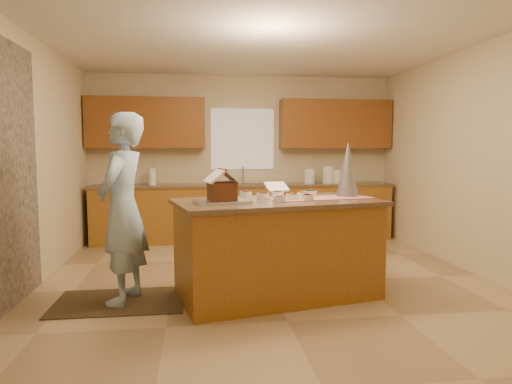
# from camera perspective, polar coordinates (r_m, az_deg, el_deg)

# --- Properties ---
(floor) EXTENTS (5.50, 5.50, 0.00)m
(floor) POSITION_cam_1_polar(r_m,az_deg,el_deg) (5.14, 1.42, -11.36)
(floor) COLOR tan
(floor) RESTS_ON ground
(ceiling) EXTENTS (5.50, 5.50, 0.00)m
(ceiling) POSITION_cam_1_polar(r_m,az_deg,el_deg) (5.07, 1.50, 19.28)
(ceiling) COLOR silver
(ceiling) RESTS_ON floor
(wall_back) EXTENTS (5.50, 5.50, 0.00)m
(wall_back) POSITION_cam_1_polar(r_m,az_deg,el_deg) (7.65, -1.74, 4.39)
(wall_back) COLOR beige
(wall_back) RESTS_ON floor
(wall_front) EXTENTS (5.50, 5.50, 0.00)m
(wall_front) POSITION_cam_1_polar(r_m,az_deg,el_deg) (2.25, 12.36, 1.93)
(wall_front) COLOR beige
(wall_front) RESTS_ON floor
(wall_left) EXTENTS (5.50, 5.50, 0.00)m
(wall_left) POSITION_cam_1_polar(r_m,az_deg,el_deg) (5.17, -27.15, 3.34)
(wall_left) COLOR beige
(wall_left) RESTS_ON floor
(wall_right) EXTENTS (5.50, 5.50, 0.00)m
(wall_right) POSITION_cam_1_polar(r_m,az_deg,el_deg) (5.86, 26.44, 3.54)
(wall_right) COLOR beige
(wall_right) RESTS_ON floor
(window_curtain) EXTENTS (1.05, 0.03, 1.00)m
(window_curtain) POSITION_cam_1_polar(r_m,az_deg,el_deg) (7.62, -1.72, 6.64)
(window_curtain) COLOR white
(window_curtain) RESTS_ON wall_back
(back_counter_base) EXTENTS (4.80, 0.60, 0.88)m
(back_counter_base) POSITION_cam_1_polar(r_m,az_deg,el_deg) (7.43, -1.49, -2.68)
(back_counter_base) COLOR #A36421
(back_counter_base) RESTS_ON floor
(back_counter_top) EXTENTS (4.85, 0.63, 0.04)m
(back_counter_top) POSITION_cam_1_polar(r_m,az_deg,el_deg) (7.38, -1.50, 0.86)
(back_counter_top) COLOR brown
(back_counter_top) RESTS_ON back_counter_base
(upper_cabinet_left) EXTENTS (1.85, 0.35, 0.80)m
(upper_cabinet_left) POSITION_cam_1_polar(r_m,az_deg,el_deg) (7.49, -13.63, 8.44)
(upper_cabinet_left) COLOR brown
(upper_cabinet_left) RESTS_ON wall_back
(upper_cabinet_right) EXTENTS (1.85, 0.35, 0.80)m
(upper_cabinet_right) POSITION_cam_1_polar(r_m,az_deg,el_deg) (7.80, 9.92, 8.38)
(upper_cabinet_right) COLOR brown
(upper_cabinet_right) RESTS_ON wall_back
(sink) EXTENTS (0.70, 0.45, 0.12)m
(sink) POSITION_cam_1_polar(r_m,az_deg,el_deg) (7.38, -1.50, 0.78)
(sink) COLOR silver
(sink) RESTS_ON back_counter_top
(faucet) EXTENTS (0.03, 0.03, 0.28)m
(faucet) POSITION_cam_1_polar(r_m,az_deg,el_deg) (7.54, -1.64, 2.18)
(faucet) COLOR silver
(faucet) RESTS_ON back_counter_top
(island_base) EXTENTS (2.08, 1.35, 0.94)m
(island_base) POSITION_cam_1_polar(r_m,az_deg,el_deg) (4.60, 2.66, -7.35)
(island_base) COLOR #A36421
(island_base) RESTS_ON floor
(island_top) EXTENTS (2.18, 1.45, 0.04)m
(island_top) POSITION_cam_1_polar(r_m,az_deg,el_deg) (4.52, 2.69, -1.28)
(island_top) COLOR brown
(island_top) RESTS_ON island_base
(table_runner) EXTENTS (1.12, 0.60, 0.01)m
(table_runner) POSITION_cam_1_polar(r_m,az_deg,el_deg) (4.72, 8.06, -0.75)
(table_runner) COLOR #A30E0B
(table_runner) RESTS_ON island_top
(baking_tray) EXTENTS (0.56, 0.46, 0.03)m
(baking_tray) POSITION_cam_1_polar(r_m,az_deg,el_deg) (4.27, -4.30, -1.21)
(baking_tray) COLOR silver
(baking_tray) RESTS_ON island_top
(cookbook) EXTENTS (0.27, 0.23, 0.10)m
(cookbook) POSITION_cam_1_polar(r_m,az_deg,el_deg) (4.94, 2.61, 0.65)
(cookbook) COLOR white
(cookbook) RESTS_ON island_top
(tinsel_tree) EXTENTS (0.28, 0.28, 0.58)m
(tinsel_tree) POSITION_cam_1_polar(r_m,az_deg,el_deg) (4.92, 11.44, 2.82)
(tinsel_tree) COLOR silver
(tinsel_tree) RESTS_ON island_top
(rug) EXTENTS (1.23, 0.80, 0.01)m
(rug) POSITION_cam_1_polar(r_m,az_deg,el_deg) (4.72, -16.72, -13.05)
(rug) COLOR black
(rug) RESTS_ON floor
(boy) EXTENTS (0.59, 0.75, 1.82)m
(boy) POSITION_cam_1_polar(r_m,az_deg,el_deg) (4.51, -16.41, -1.96)
(boy) COLOR #A6C9EC
(boy) RESTS_ON rug
(canister_a) EXTENTS (0.17, 0.17, 0.24)m
(canister_a) POSITION_cam_1_polar(r_m,az_deg,el_deg) (7.56, 6.74, 1.99)
(canister_a) COLOR white
(canister_a) RESTS_ON back_counter_top
(canister_b) EXTENTS (0.20, 0.20, 0.28)m
(canister_b) POSITION_cam_1_polar(r_m,az_deg,el_deg) (7.64, 9.07, 2.16)
(canister_b) COLOR white
(canister_b) RESTS_ON back_counter_top
(canister_c) EXTENTS (0.15, 0.15, 0.22)m
(canister_c) POSITION_cam_1_polar(r_m,az_deg,el_deg) (7.69, 10.13, 1.92)
(canister_c) COLOR white
(canister_c) RESTS_ON back_counter_top
(paper_towel) EXTENTS (0.12, 0.12, 0.26)m
(paper_towel) POSITION_cam_1_polar(r_m,az_deg,el_deg) (7.36, -12.90, 1.89)
(paper_towel) COLOR white
(paper_towel) RESTS_ON back_counter_top
(gingerbread_house) EXTENTS (0.35, 0.35, 0.30)m
(gingerbread_house) POSITION_cam_1_polar(r_m,az_deg,el_deg) (4.26, -4.31, 0.47)
(gingerbread_house) COLOR #593717
(gingerbread_house) RESTS_ON baking_tray
(candy_bowls) EXTENTS (0.83, 0.63, 0.06)m
(candy_bowls) POSITION_cam_1_polar(r_m,az_deg,el_deg) (4.65, 3.65, -0.48)
(candy_bowls) COLOR gold
(candy_bowls) RESTS_ON island_top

